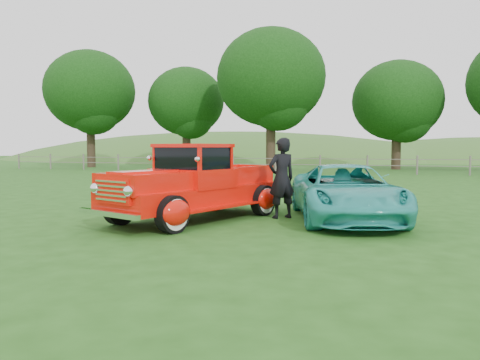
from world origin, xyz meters
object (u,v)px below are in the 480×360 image
(tree_mid_west, at_px, (186,102))
(red_pickup, at_px, (195,186))
(tree_near_west, at_px, (271,78))
(tree_near_east, at_px, (397,101))
(teal_sedan, at_px, (346,193))
(man, at_px, (282,178))
(tree_far_west, at_px, (90,91))

(tree_mid_west, relative_size, red_pickup, 1.60)
(tree_near_west, bearing_deg, tree_mid_west, 159.44)
(tree_near_west, height_order, tree_near_east, tree_near_west)
(red_pickup, distance_m, teal_sedan, 3.52)
(tree_near_east, bearing_deg, man, -97.61)
(tree_mid_west, bearing_deg, tree_far_west, -165.96)
(tree_mid_west, bearing_deg, red_pickup, -66.82)
(tree_near_east, bearing_deg, tree_far_west, -173.16)
(red_pickup, relative_size, teal_sedan, 1.12)
(tree_near_west, height_order, man, tree_near_west)
(tree_near_west, xyz_separation_m, tree_near_east, (9.00, 4.00, -1.55))
(tree_far_west, relative_size, teal_sedan, 2.12)
(tree_near_east, distance_m, red_pickup, 28.76)
(tree_mid_west, bearing_deg, tree_near_east, 3.37)
(red_pickup, distance_m, man, 2.08)
(tree_near_west, height_order, teal_sedan, tree_near_west)
(red_pickup, bearing_deg, tree_near_west, 120.14)
(tree_far_west, xyz_separation_m, man, (21.39, -24.02, -5.52))
(tree_near_east, xyz_separation_m, red_pickup, (-5.50, -27.87, -4.45))
(teal_sedan, bearing_deg, tree_mid_west, 105.31)
(man, bearing_deg, tree_near_east, -140.68)
(tree_mid_west, xyz_separation_m, tree_near_west, (8.00, -3.00, 1.25))
(tree_near_west, relative_size, tree_near_east, 1.25)
(tree_near_west, xyz_separation_m, man, (5.39, -23.02, -5.83))
(teal_sedan, height_order, man, man)
(tree_near_west, bearing_deg, tree_far_west, 176.42)
(tree_near_east, bearing_deg, tree_near_west, -156.04)
(tree_near_east, height_order, teal_sedan, tree_near_east)
(tree_mid_west, distance_m, tree_near_east, 17.03)
(tree_near_east, relative_size, man, 4.31)
(teal_sedan, xyz_separation_m, man, (-1.50, -0.09, 0.31))
(tree_near_west, distance_m, man, 24.35)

